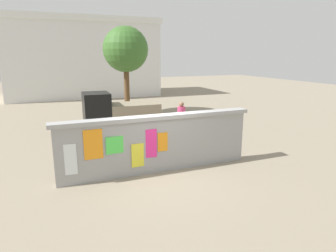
{
  "coord_description": "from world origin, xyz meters",
  "views": [
    {
      "loc": [
        -3.03,
        -8.29,
        3.58
      ],
      "look_at": [
        0.78,
        1.07,
        1.15
      ],
      "focal_mm": 31.76,
      "sensor_mm": 36.0,
      "label": 1
    }
  ],
  "objects": [
    {
      "name": "building_background",
      "position": [
        0.13,
        19.62,
        3.33
      ],
      "size": [
        12.73,
        6.65,
        6.62
      ],
      "color": "silver",
      "rests_on": "ground"
    },
    {
      "name": "bicycle_near",
      "position": [
        -1.99,
        2.07,
        0.36
      ],
      "size": [
        1.65,
        0.61,
        0.95
      ],
      "color": "black",
      "rests_on": "ground"
    },
    {
      "name": "ground",
      "position": [
        0.0,
        8.0,
        0.0
      ],
      "size": [
        60.0,
        60.0,
        0.0
      ],
      "primitive_type": "plane",
      "color": "gray"
    },
    {
      "name": "person_walking",
      "position": [
        2.25,
        3.16,
        0.99
      ],
      "size": [
        0.47,
        0.47,
        1.62
      ],
      "color": "purple",
      "rests_on": "ground"
    },
    {
      "name": "motorcycle",
      "position": [
        1.09,
        1.84,
        0.46
      ],
      "size": [
        1.9,
        0.56,
        0.87
      ],
      "color": "black",
      "rests_on": "ground"
    },
    {
      "name": "auto_rickshaw_truck",
      "position": [
        0.05,
        5.79,
        0.9
      ],
      "size": [
        3.64,
        1.6,
        1.85
      ],
      "color": "black",
      "rests_on": "ground"
    },
    {
      "name": "poster_wall",
      "position": [
        -0.01,
        -0.0,
        0.92
      ],
      "size": [
        6.28,
        0.42,
        1.8
      ],
      "color": "#989898",
      "rests_on": "ground"
    },
    {
      "name": "tree_roadside",
      "position": [
        1.5,
        9.55,
        3.86
      ],
      "size": [
        2.7,
        2.7,
        5.25
      ],
      "color": "brown",
      "rests_on": "ground"
    }
  ]
}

